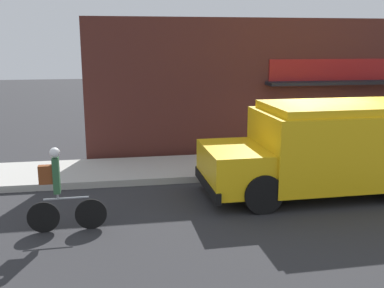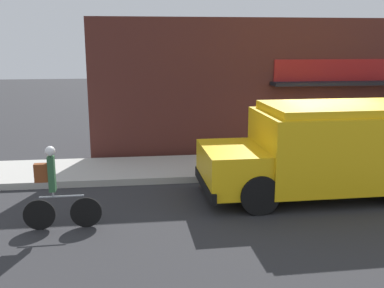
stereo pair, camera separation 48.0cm
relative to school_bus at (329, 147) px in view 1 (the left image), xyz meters
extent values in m
plane|color=#2B2B2D|center=(0.60, 1.29, -1.15)|extent=(70.00, 70.00, 0.00)
cube|color=#ADAAA3|center=(0.60, 2.44, -1.06)|extent=(28.00, 2.30, 0.18)
cube|color=#4C231E|center=(0.60, 3.92, 1.02)|extent=(13.12, 0.18, 4.34)
cube|color=maroon|center=(2.13, 3.81, 1.54)|extent=(4.75, 0.05, 0.78)
cube|color=black|center=(2.13, 3.51, 1.20)|extent=(4.98, 0.64, 0.10)
cube|color=yellow|center=(0.38, 0.01, 0.01)|extent=(4.21, 2.33, 1.72)
cube|color=yellow|center=(-2.38, -0.04, -0.37)|extent=(1.38, 2.10, 0.95)
cube|color=yellow|center=(0.38, 0.01, 0.96)|extent=(3.87, 2.15, 0.18)
cube|color=black|center=(-3.01, -0.05, -0.74)|extent=(0.16, 2.22, 0.24)
cube|color=red|center=(-0.79, 1.37, 0.10)|extent=(0.03, 0.44, 0.44)
cylinder|color=black|center=(-2.02, 0.94, -0.71)|extent=(0.87, 0.28, 0.87)
cylinder|color=black|center=(-1.98, -1.01, -0.71)|extent=(0.87, 0.28, 0.87)
cylinder|color=black|center=(1.40, 1.00, -0.71)|extent=(0.87, 0.28, 0.87)
cylinder|color=black|center=(-5.59, -1.26, -0.84)|extent=(0.62, 0.05, 0.62)
cylinder|color=black|center=(-6.48, -1.27, -0.84)|extent=(0.62, 0.05, 0.62)
cylinder|color=#999EA3|center=(-6.04, -1.26, -0.48)|extent=(0.85, 0.05, 0.04)
cylinder|color=#999EA3|center=(-6.19, -1.27, -0.42)|extent=(0.04, 0.04, 0.12)
cube|color=#2D5B38|center=(-6.19, -1.27, -0.01)|extent=(0.12, 0.20, 0.69)
sphere|color=white|center=(-6.19, -1.27, 0.44)|extent=(0.20, 0.20, 0.20)
cube|color=brown|center=(-6.38, -1.27, 0.02)|extent=(0.26, 0.15, 0.36)
cylinder|color=slate|center=(0.52, 3.02, -0.61)|extent=(0.63, 0.63, 0.72)
cylinder|color=black|center=(0.52, 3.02, -0.23)|extent=(0.64, 0.64, 0.04)
camera|label=1|loc=(-5.04, -9.77, 2.47)|focal=42.00mm
camera|label=2|loc=(-4.56, -9.84, 2.47)|focal=42.00mm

